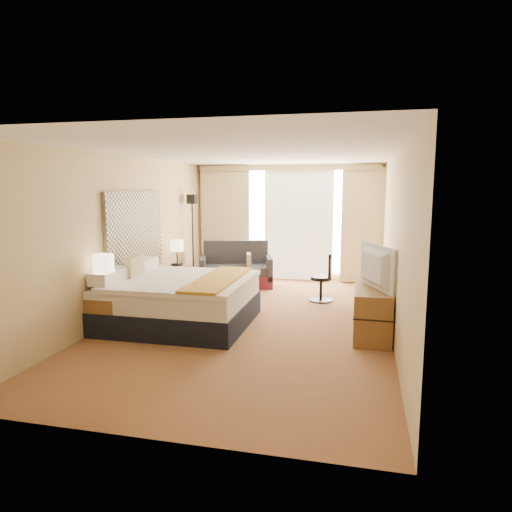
% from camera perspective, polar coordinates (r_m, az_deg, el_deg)
% --- Properties ---
extents(floor, '(4.20, 7.00, 0.02)m').
position_cam_1_polar(floor, '(7.27, -0.54, -8.16)').
color(floor, '#612B1B').
rests_on(floor, ground).
extents(ceiling, '(4.20, 7.00, 0.02)m').
position_cam_1_polar(ceiling, '(6.98, -0.57, 12.75)').
color(ceiling, silver).
rests_on(ceiling, wall_back).
extents(wall_back, '(4.20, 0.02, 2.60)m').
position_cam_1_polar(wall_back, '(10.42, 4.02, 4.21)').
color(wall_back, tan).
rests_on(wall_back, ground).
extents(wall_front, '(4.20, 0.02, 2.60)m').
position_cam_1_polar(wall_front, '(3.74, -13.38, -3.94)').
color(wall_front, tan).
rests_on(wall_front, ground).
extents(wall_left, '(0.02, 7.00, 2.60)m').
position_cam_1_polar(wall_left, '(7.77, -15.79, 2.40)').
color(wall_left, tan).
rests_on(wall_left, ground).
extents(wall_right, '(0.02, 7.00, 2.60)m').
position_cam_1_polar(wall_right, '(6.82, 16.86, 1.53)').
color(wall_right, tan).
rests_on(wall_right, ground).
extents(headboard, '(0.06, 1.85, 1.50)m').
position_cam_1_polar(headboard, '(7.93, -14.84, 2.41)').
color(headboard, black).
rests_on(headboard, wall_left).
extents(nightstand_left, '(0.45, 0.52, 0.55)m').
position_cam_1_polar(nightstand_left, '(6.95, -17.96, -7.02)').
color(nightstand_left, brown).
rests_on(nightstand_left, floor).
extents(nightstand_right, '(0.45, 0.52, 0.55)m').
position_cam_1_polar(nightstand_right, '(9.12, -9.86, -3.04)').
color(nightstand_right, brown).
rests_on(nightstand_right, floor).
extents(media_dresser, '(0.50, 1.80, 0.70)m').
position_cam_1_polar(media_dresser, '(6.98, 14.30, -6.14)').
color(media_dresser, brown).
rests_on(media_dresser, floor).
extents(window, '(2.30, 0.02, 2.30)m').
position_cam_1_polar(window, '(10.35, 5.36, 4.27)').
color(window, white).
rests_on(window, wall_back).
extents(curtains, '(4.12, 0.19, 2.56)m').
position_cam_1_polar(curtains, '(10.30, 3.90, 4.76)').
color(curtains, beige).
rests_on(curtains, floor).
extents(bed, '(2.12, 1.94, 1.03)m').
position_cam_1_polar(bed, '(7.15, -9.59, -5.42)').
color(bed, black).
rests_on(bed, floor).
extents(loveseat, '(1.67, 1.20, 0.94)m').
position_cam_1_polar(loveseat, '(9.77, -2.47, -1.92)').
color(loveseat, '#55181E').
rests_on(loveseat, floor).
extents(floor_lamp, '(0.25, 0.25, 1.94)m').
position_cam_1_polar(floor_lamp, '(9.88, -7.95, 4.34)').
color(floor_lamp, black).
rests_on(floor_lamp, floor).
extents(desk_chair, '(0.44, 0.44, 0.91)m').
position_cam_1_polar(desk_chair, '(8.52, 8.47, -2.94)').
color(desk_chair, black).
rests_on(desk_chair, floor).
extents(lamp_left, '(0.29, 0.29, 0.61)m').
position_cam_1_polar(lamp_left, '(6.75, -18.53, -0.97)').
color(lamp_left, black).
rests_on(lamp_left, nightstand_left).
extents(lamp_right, '(0.25, 0.25, 0.53)m').
position_cam_1_polar(lamp_right, '(8.99, -9.86, 1.22)').
color(lamp_right, black).
rests_on(lamp_right, nightstand_right).
extents(tissue_box, '(0.13, 0.13, 0.11)m').
position_cam_1_polar(tissue_box, '(6.79, -17.45, -4.48)').
color(tissue_box, '#8BA8D7').
rests_on(tissue_box, nightstand_left).
extents(telephone, '(0.19, 0.16, 0.07)m').
position_cam_1_polar(telephone, '(9.07, -9.87, -1.12)').
color(telephone, black).
rests_on(telephone, nightstand_right).
extents(television, '(0.54, 1.03, 0.61)m').
position_cam_1_polar(television, '(6.48, 14.13, -1.36)').
color(television, black).
rests_on(television, media_dresser).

